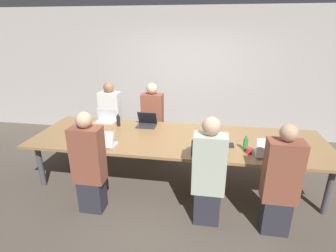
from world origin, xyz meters
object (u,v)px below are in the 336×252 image
at_px(cup_near_midright, 224,150).
at_px(person_far_midleft, 153,120).
at_px(bottle_near_left, 89,135).
at_px(cup_near_right, 249,151).
at_px(laptop_near_right, 269,152).
at_px(laptop_far_midleft, 147,122).
at_px(laptop_near_midright, 204,151).
at_px(person_near_midright, 209,174).
at_px(person_near_right, 280,183).
at_px(bottle_far_left, 118,121).
at_px(person_near_left, 89,165).
at_px(bottle_near_midright, 225,143).
at_px(cup_far_left, 89,120).
at_px(person_far_left, 111,118).
at_px(bottle_near_right, 246,144).
at_px(laptop_near_left, 103,142).
at_px(stapler, 205,139).
at_px(laptop_far_left, 106,118).

distance_m(cup_near_midright, person_far_midleft, 1.90).
xyz_separation_m(bottle_near_left, person_far_midleft, (0.66, 1.33, -0.19)).
bearing_deg(cup_near_right, laptop_near_right, -13.24).
height_order(bottle_near_left, laptop_far_midleft, bottle_near_left).
distance_m(laptop_near_right, cup_near_right, 0.25).
height_order(laptop_near_midright, person_near_midright, person_near_midright).
distance_m(person_near_right, person_far_midleft, 2.70).
relative_size(cup_near_midright, bottle_far_left, 0.49).
bearing_deg(person_near_midright, bottle_near_left, -15.91).
distance_m(person_near_left, bottle_near_midright, 1.85).
height_order(bottle_near_midright, person_near_right, person_near_right).
height_order(bottle_near_midright, cup_far_left, bottle_near_midright).
xyz_separation_m(person_far_left, bottle_near_right, (2.44, -1.22, 0.17)).
relative_size(person_near_left, laptop_near_right, 4.19).
distance_m(bottle_far_left, laptop_far_midleft, 0.49).
bearing_deg(laptop_near_right, person_far_midleft, -36.19).
height_order(person_near_right, bottle_near_right, person_near_right).
relative_size(person_near_left, bottle_far_left, 6.72).
relative_size(laptop_near_left, bottle_far_left, 1.66).
bearing_deg(bottle_near_right, bottle_near_midright, -167.17).
relative_size(person_far_left, person_far_midleft, 0.99).
bearing_deg(bottle_near_midright, laptop_near_right, -9.64).
height_order(bottle_near_left, bottle_near_right, bottle_near_left).
height_order(cup_far_left, person_far_midleft, person_far_midleft).
bearing_deg(person_near_right, bottle_near_right, -63.29).
distance_m(person_far_left, laptop_near_right, 3.06).
bearing_deg(person_near_midright, laptop_near_left, -15.15).
height_order(laptop_near_left, person_far_midleft, person_far_midleft).
distance_m(cup_near_midright, bottle_near_midright, 0.11).
relative_size(bottle_near_midright, stapler, 1.63).
height_order(bottle_near_left, bottle_far_left, bottle_near_left).
height_order(person_near_midright, bottle_near_midright, person_near_midright).
bearing_deg(laptop_near_midright, bottle_near_left, -4.49).
bearing_deg(laptop_far_left, person_near_midright, -37.56).
relative_size(laptop_near_midright, laptop_far_midleft, 0.98).
distance_m(laptop_near_midright, person_near_midright, 0.40).
bearing_deg(cup_near_right, laptop_near_midright, -166.21).
relative_size(cup_near_right, laptop_far_midleft, 0.25).
height_order(laptop_far_left, cup_far_left, laptop_far_left).
bearing_deg(laptop_far_midleft, laptop_near_midright, -43.75).
xyz_separation_m(person_near_left, laptop_near_right, (2.32, 0.48, 0.15)).
bearing_deg(person_near_midright, person_far_midleft, -58.88).
height_order(cup_far_left, bottle_near_right, bottle_near_right).
xyz_separation_m(bottle_near_midright, laptop_near_right, (0.57, -0.10, -0.03)).
bearing_deg(bottle_far_left, cup_far_left, 170.34).
distance_m(person_near_midright, person_near_right, 0.83).
bearing_deg(bottle_near_right, person_far_left, 153.54).
distance_m(bottle_near_left, person_near_midright, 1.85).
distance_m(laptop_far_left, laptop_far_midleft, 0.80).
xyz_separation_m(laptop_near_left, laptop_far_midleft, (0.42, 0.94, 0.00)).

